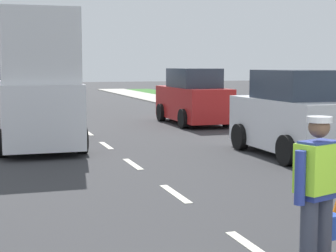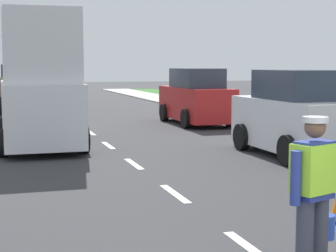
# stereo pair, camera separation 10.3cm
# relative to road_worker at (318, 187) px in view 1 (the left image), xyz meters

# --- Properties ---
(ground_plane) EXTENTS (96.00, 96.00, 0.00)m
(ground_plane) POSITION_rel_road_worker_xyz_m (-0.26, 19.21, -0.93)
(ground_plane) COLOR #333335
(lane_center_line) EXTENTS (0.14, 46.40, 0.01)m
(lane_center_line) POSITION_rel_road_worker_xyz_m (-0.26, 23.41, -0.93)
(lane_center_line) COLOR silver
(lane_center_line) RESTS_ON ground
(road_worker) EXTENTS (0.70, 0.54, 1.67)m
(road_worker) POSITION_rel_road_worker_xyz_m (0.00, 0.00, 0.00)
(road_worker) COLOR #383D4C
(road_worker) RESTS_ON ground
(delivery_truck) EXTENTS (2.16, 4.60, 3.54)m
(delivery_truck) POSITION_rel_road_worker_xyz_m (-2.06, 10.01, 0.68)
(delivery_truck) COLOR silver
(delivery_truck) RESTS_ON ground
(car_oncoming_third) EXTENTS (1.89, 4.06, 2.22)m
(car_oncoming_third) POSITION_rel_road_worker_xyz_m (-2.19, 27.57, 0.10)
(car_oncoming_third) COLOR gray
(car_oncoming_third) RESTS_ON ground
(car_parked_curbside) EXTENTS (2.07, 3.89, 2.07)m
(car_parked_curbside) POSITION_rel_road_worker_xyz_m (3.83, 6.91, 0.03)
(car_parked_curbside) COLOR silver
(car_parked_curbside) RESTS_ON ground
(car_parked_far) EXTENTS (1.86, 4.30, 2.07)m
(car_parked_far) POSITION_rel_road_worker_xyz_m (3.94, 14.53, 0.03)
(car_parked_far) COLOR red
(car_parked_far) RESTS_ON ground
(car_oncoming_second) EXTENTS (2.02, 4.16, 2.21)m
(car_oncoming_second) POSITION_rel_road_worker_xyz_m (-2.04, 21.58, 0.10)
(car_oncoming_second) COLOR black
(car_oncoming_second) RESTS_ON ground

